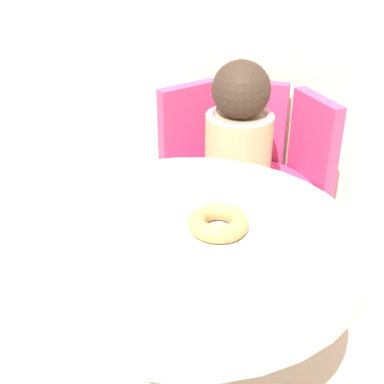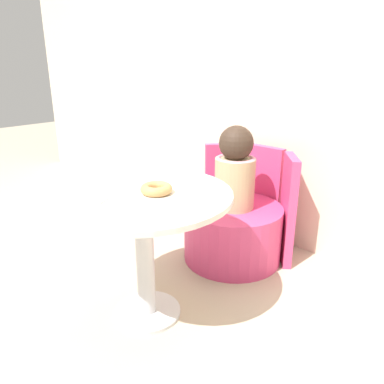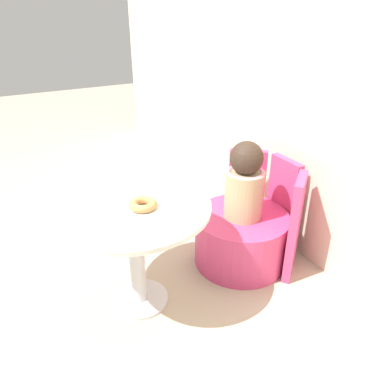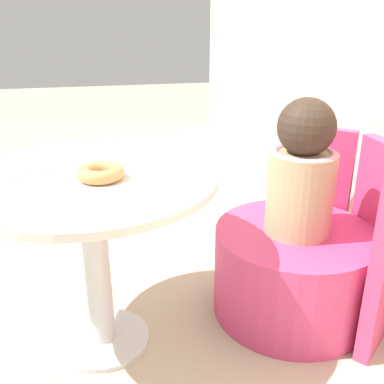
{
  "view_description": "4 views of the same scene",
  "coord_description": "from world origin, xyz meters",
  "px_view_note": "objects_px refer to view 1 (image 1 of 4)",
  "views": [
    {
      "loc": [
        0.32,
        -1.02,
        1.34
      ],
      "look_at": [
        -0.06,
        0.27,
        0.57
      ],
      "focal_mm": 50.0,
      "sensor_mm": 36.0,
      "label": 1
    },
    {
      "loc": [
        1.26,
        -1.03,
        1.2
      ],
      "look_at": [
        -0.03,
        0.34,
        0.53
      ],
      "focal_mm": 35.0,
      "sensor_mm": 36.0,
      "label": 2
    },
    {
      "loc": [
        1.63,
        -0.57,
        1.58
      ],
      "look_at": [
        -0.06,
        0.35,
        0.58
      ],
      "focal_mm": 35.0,
      "sensor_mm": 36.0,
      "label": 3
    },
    {
      "loc": [
        1.37,
        -0.01,
        1.11
      ],
      "look_at": [
        -0.02,
        0.29,
        0.53
      ],
      "focal_mm": 42.0,
      "sensor_mm": 36.0,
      "label": 4
    }
  ],
  "objects_px": {
    "tub_chair": "(235,230)",
    "child_figure": "(239,134)",
    "round_table": "(191,278)",
    "donut": "(218,223)"
  },
  "relations": [
    {
      "from": "tub_chair",
      "to": "child_figure",
      "type": "height_order",
      "value": "child_figure"
    },
    {
      "from": "round_table",
      "to": "donut",
      "type": "height_order",
      "value": "donut"
    },
    {
      "from": "round_table",
      "to": "donut",
      "type": "distance_m",
      "value": 0.16
    },
    {
      "from": "child_figure",
      "to": "donut",
      "type": "xyz_separation_m",
      "value": [
        0.09,
        -0.7,
        0.08
      ]
    },
    {
      "from": "child_figure",
      "to": "round_table",
      "type": "bearing_deg",
      "value": -87.1
    },
    {
      "from": "round_table",
      "to": "child_figure",
      "type": "bearing_deg",
      "value": 92.9
    },
    {
      "from": "round_table",
      "to": "donut",
      "type": "relative_size",
      "value": 5.73
    },
    {
      "from": "tub_chair",
      "to": "child_figure",
      "type": "bearing_deg",
      "value": 90.45
    },
    {
      "from": "round_table",
      "to": "child_figure",
      "type": "xyz_separation_m",
      "value": [
        -0.04,
        0.73,
        0.07
      ]
    },
    {
      "from": "round_table",
      "to": "child_figure",
      "type": "height_order",
      "value": "child_figure"
    }
  ]
}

